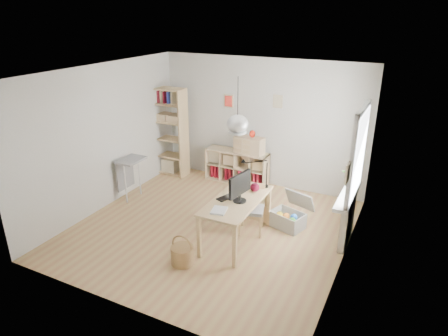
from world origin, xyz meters
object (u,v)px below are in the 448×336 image
at_px(desk, 236,205).
at_px(monitor, 240,186).
at_px(tall_bookshelf, 169,128).
at_px(drawer_chest, 249,145).
at_px(chair, 252,205).
at_px(storage_chest, 290,216).
at_px(cube_shelf, 237,168).

xyz_separation_m(desk, monitor, (0.07, -0.04, 0.36)).
distance_m(tall_bookshelf, drawer_chest, 1.89).
relative_size(tall_bookshelf, chair, 2.38).
height_order(desk, drawer_chest, drawer_chest).
relative_size(monitor, drawer_chest, 0.86).
xyz_separation_m(tall_bookshelf, drawer_chest, (1.86, 0.24, -0.19)).
height_order(storage_chest, monitor, monitor).
xyz_separation_m(storage_chest, drawer_chest, (-1.38, 1.36, 0.71)).
height_order(cube_shelf, storage_chest, cube_shelf).
bearing_deg(tall_bookshelf, chair, -29.94).
bearing_deg(desk, cube_shelf, 114.61).
bearing_deg(drawer_chest, cube_shelf, 177.06).
relative_size(chair, monitor, 1.55).
distance_m(tall_bookshelf, monitor, 3.32).
bearing_deg(cube_shelf, chair, -58.43).
bearing_deg(monitor, chair, 95.73).
xyz_separation_m(cube_shelf, storage_chest, (1.68, -1.40, -0.11)).
height_order(tall_bookshelf, drawer_chest, tall_bookshelf).
distance_m(chair, storage_chest, 0.76).
relative_size(chair, drawer_chest, 1.34).
xyz_separation_m(chair, storage_chest, (0.55, 0.43, -0.29)).
relative_size(cube_shelf, drawer_chest, 2.24).
bearing_deg(tall_bookshelf, desk, -37.01).
height_order(chair, drawer_chest, drawer_chest).
distance_m(desk, chair, 0.45).
distance_m(storage_chest, monitor, 1.33).
height_order(chair, monitor, monitor).
height_order(monitor, drawer_chest, monitor).
distance_m(chair, drawer_chest, 2.01).
relative_size(storage_chest, drawer_chest, 1.23).
distance_m(desk, cube_shelf, 2.48).
distance_m(tall_bookshelf, storage_chest, 3.54).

